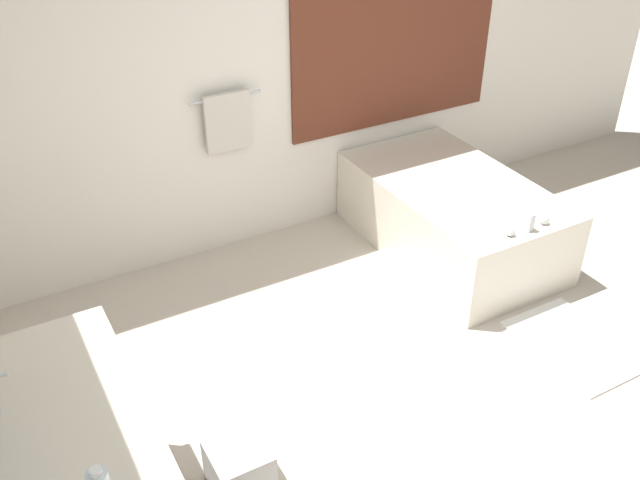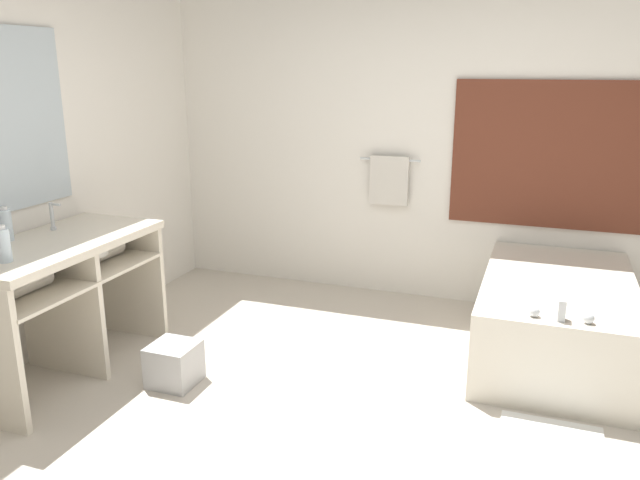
# 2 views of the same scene
# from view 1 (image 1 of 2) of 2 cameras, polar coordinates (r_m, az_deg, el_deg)

# --- Properties ---
(ground_plane) EXTENTS (16.00, 16.00, 0.00)m
(ground_plane) POSITION_cam_1_polar(r_m,az_deg,el_deg) (3.98, 10.38, -14.28)
(ground_plane) COLOR beige
(ground_plane) RESTS_ON ground
(wall_back_with_blinds) EXTENTS (7.40, 0.13, 2.70)m
(wall_back_with_blinds) POSITION_cam_1_polar(r_m,az_deg,el_deg) (4.88, -4.31, 14.42)
(wall_back_with_blinds) COLOR white
(wall_back_with_blinds) RESTS_ON ground_plane
(vanity_counter) EXTENTS (0.67, 1.33, 0.87)m
(vanity_counter) POSITION_cam_1_polar(r_m,az_deg,el_deg) (3.07, -19.41, -16.83)
(vanity_counter) COLOR beige
(vanity_counter) RESTS_ON ground_plane
(bathtub) EXTENTS (0.94, 1.62, 0.66)m
(bathtub) POSITION_cam_1_polar(r_m,az_deg,el_deg) (5.16, 10.51, 2.20)
(bathtub) COLOR silver
(bathtub) RESTS_ON ground_plane
(waste_bin) EXTENTS (0.27, 0.27, 0.26)m
(waste_bin) POSITION_cam_1_polar(r_m,az_deg,el_deg) (3.58, -6.47, -17.68)
(waste_bin) COLOR #B2B2B2
(waste_bin) RESTS_ON ground_plane
(bath_mat) EXTENTS (0.52, 0.75, 0.02)m
(bath_mat) POSITION_cam_1_polar(r_m,az_deg,el_deg) (4.63, 19.67, -7.86)
(bath_mat) COLOR white
(bath_mat) RESTS_ON ground_plane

